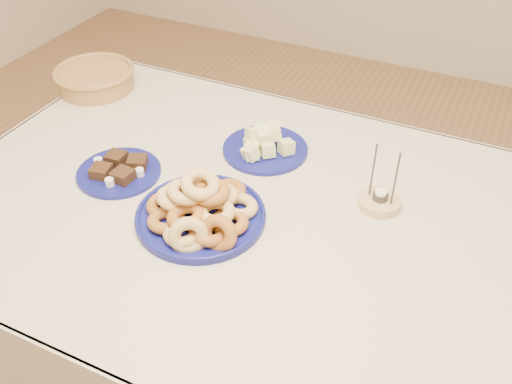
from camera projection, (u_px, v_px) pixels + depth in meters
ground at (262, 382)px, 1.90m from camera, size 5.00×5.00×0.00m
dining_table at (264, 242)px, 1.49m from camera, size 1.71×1.11×0.75m
donut_platter at (200, 210)px, 1.38m from camera, size 0.43×0.43×0.15m
melon_plate at (264, 145)px, 1.62m from camera, size 0.32×0.32×0.08m
brownie_plate at (119, 171)px, 1.54m from camera, size 0.28×0.28×0.04m
wicker_basket at (95, 78)px, 1.91m from camera, size 0.30×0.30×0.07m
candle_holder at (379, 201)px, 1.43m from camera, size 0.13×0.13×0.18m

